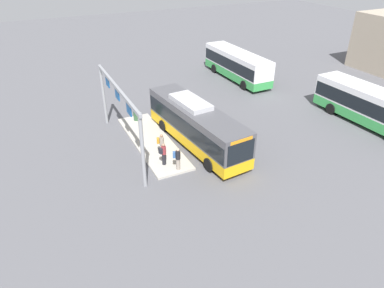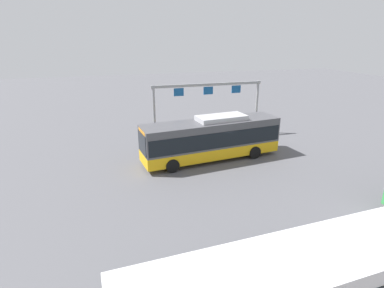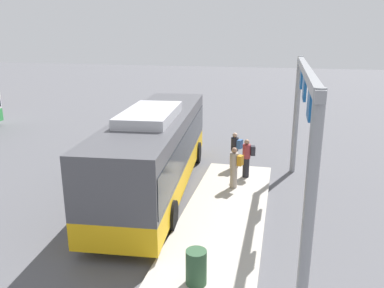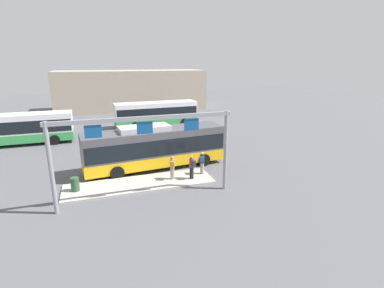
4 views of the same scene
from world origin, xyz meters
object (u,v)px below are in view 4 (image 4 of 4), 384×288
(bus_background_right, at_px, (17,127))
(person_boarding, at_px, (192,167))
(bus_background_left, at_px, (156,113))
(trash_bin, at_px, (75,184))
(person_waiting_near, at_px, (202,162))
(person_waiting_mid, at_px, (172,167))
(bus_main, at_px, (155,146))

(bus_background_right, xyz_separation_m, person_boarding, (13.52, -14.39, -0.73))
(bus_background_left, xyz_separation_m, person_boarding, (-1.42, -18.41, -0.73))
(person_boarding, xyz_separation_m, trash_bin, (-7.69, 0.49, -0.44))
(trash_bin, bearing_deg, person_waiting_near, 0.96)
(bus_background_right, xyz_separation_m, trash_bin, (5.84, -13.90, -1.17))
(bus_background_left, bearing_deg, trash_bin, -119.15)
(person_boarding, bearing_deg, trash_bin, 71.45)
(bus_background_left, relative_size, person_waiting_mid, 6.24)
(bus_background_right, height_order, person_boarding, bus_background_right)
(trash_bin, bearing_deg, bus_background_right, 112.77)
(bus_main, xyz_separation_m, bus_background_left, (3.27, 14.98, -0.03))
(bus_main, relative_size, bus_background_left, 1.07)
(bus_main, bearing_deg, person_waiting_near, -50.10)
(bus_main, relative_size, bus_background_right, 1.07)
(person_waiting_mid, bearing_deg, bus_main, 26.77)
(person_waiting_near, xyz_separation_m, trash_bin, (-8.69, -0.15, -0.44))
(person_boarding, relative_size, person_waiting_mid, 1.00)
(bus_background_left, xyz_separation_m, person_waiting_near, (-0.42, -17.78, -0.73))
(bus_background_right, height_order, person_waiting_near, bus_background_right)
(person_waiting_near, relative_size, person_waiting_mid, 1.00)
(bus_main, height_order, person_waiting_mid, bus_main)
(bus_background_right, bearing_deg, person_waiting_mid, -49.82)
(bus_background_right, distance_m, person_boarding, 19.76)
(person_waiting_mid, relative_size, trash_bin, 1.86)
(bus_main, distance_m, bus_background_right, 16.01)
(person_boarding, bearing_deg, person_waiting_mid, 59.75)
(person_waiting_near, bearing_deg, person_waiting_mid, 120.50)
(bus_main, bearing_deg, person_boarding, -67.34)
(bus_background_left, height_order, bus_background_right, same)
(bus_main, bearing_deg, bus_background_right, 131.20)
(bus_background_left, height_order, person_waiting_near, bus_background_left)
(bus_background_right, distance_m, trash_bin, 15.12)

